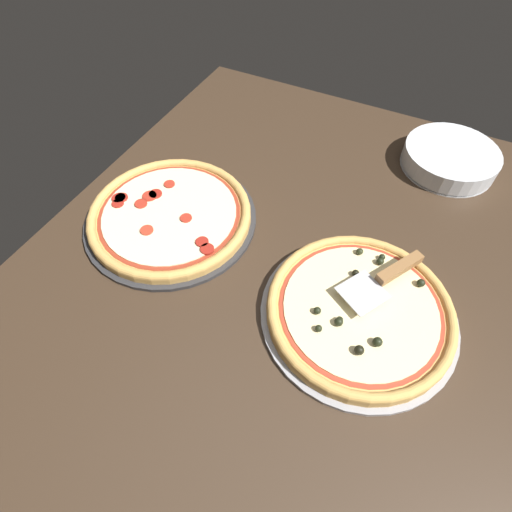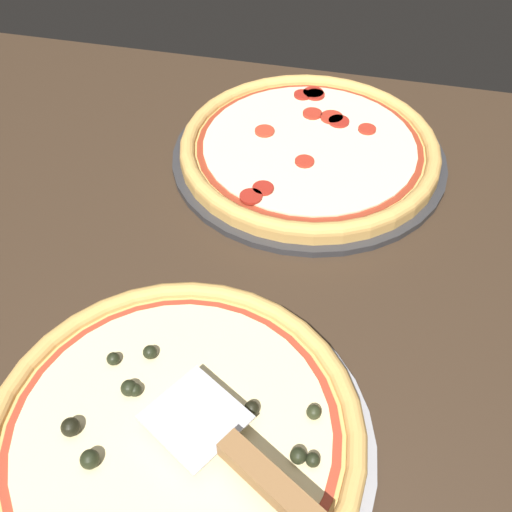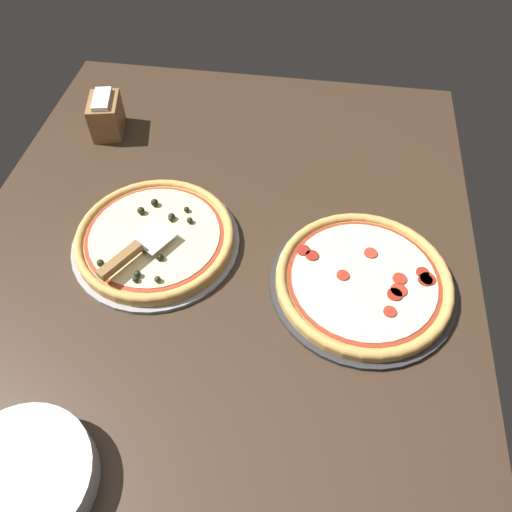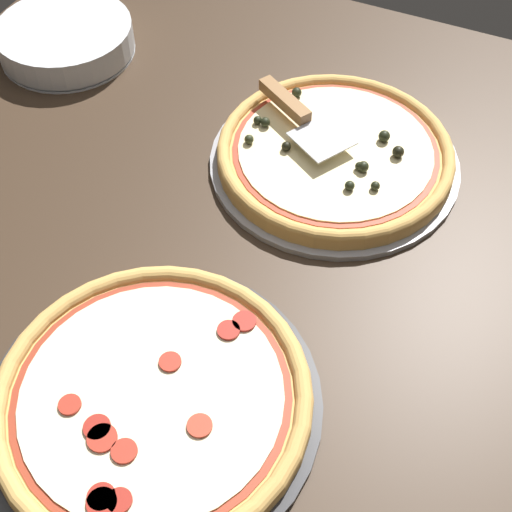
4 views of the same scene
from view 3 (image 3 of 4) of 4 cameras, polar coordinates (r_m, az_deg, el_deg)
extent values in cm
cube|color=#38281C|center=(119.47, -4.37, 0.03)|extent=(149.93, 121.00, 3.60)
cylinder|color=#939399|center=(121.12, -11.31, 1.54)|extent=(39.66, 39.66, 1.00)
cylinder|color=tan|center=(119.98, -11.42, 2.01)|extent=(37.28, 37.28, 2.02)
torus|color=tan|center=(119.23, -11.49, 2.32)|extent=(37.28, 37.28, 2.04)
cylinder|color=#A33823|center=(119.18, -11.50, 2.34)|extent=(32.40, 32.40, 0.15)
cylinder|color=beige|center=(119.08, -11.51, 2.38)|extent=(30.57, 30.57, 0.40)
sphere|color=black|center=(124.75, -11.52, 6.01)|extent=(1.83, 1.83, 1.83)
sphere|color=black|center=(123.57, -13.02, 5.09)|extent=(1.82, 1.82, 1.82)
sphere|color=black|center=(119.49, -7.58, 4.06)|extent=(1.50, 1.50, 1.50)
sphere|color=black|center=(120.61, -9.68, 4.23)|extent=(1.37, 1.37, 1.37)
sphere|color=black|center=(122.14, -7.94, 5.30)|extent=(1.38, 1.38, 1.38)
sphere|color=#282D19|center=(115.34, -12.67, 0.71)|extent=(1.61, 1.61, 1.61)
sphere|color=black|center=(113.26, -10.86, -0.15)|extent=(1.50, 1.50, 1.50)
sphere|color=black|center=(111.42, -13.40, -2.01)|extent=(1.58, 1.58, 1.58)
sphere|color=black|center=(115.41, -17.36, -0.76)|extent=(1.66, 1.66, 1.66)
sphere|color=#282D19|center=(109.71, -11.19, -2.62)|extent=(1.48, 1.48, 1.48)
sphere|color=black|center=(110.79, -13.62, -2.60)|extent=(1.37, 1.37, 1.37)
sphere|color=black|center=(120.87, -9.63, 4.48)|extent=(1.68, 1.68, 1.68)
cylinder|color=#2D2D30|center=(113.80, 12.06, -3.21)|extent=(41.41, 41.41, 1.00)
cylinder|color=tan|center=(112.79, 12.16, -2.83)|extent=(38.93, 38.93, 1.54)
torus|color=tan|center=(112.17, 12.23, -2.61)|extent=(38.93, 38.93, 2.26)
cylinder|color=maroon|center=(112.12, 12.24, -2.58)|extent=(33.83, 33.83, 0.15)
cylinder|color=beige|center=(112.02, 12.25, -2.55)|extent=(31.92, 31.92, 0.40)
cylinder|color=#AD2D1E|center=(111.53, 15.98, -3.77)|extent=(3.53, 3.53, 0.40)
cylinder|color=maroon|center=(110.65, 15.56, -4.25)|extent=(3.23, 3.23, 0.40)
cylinder|color=maroon|center=(114.34, 5.44, 0.66)|extent=(3.10, 3.10, 0.40)
cylinder|color=#B73823|center=(116.30, 12.97, 0.34)|extent=(3.02, 3.02, 0.40)
cylinder|color=#AD2D1E|center=(113.42, 16.09, -2.50)|extent=(3.05, 3.05, 0.40)
cylinder|color=#AD2D1E|center=(107.94, 15.04, -6.15)|extent=(2.74, 2.74, 0.40)
cylinder|color=maroon|center=(115.95, 18.49, -1.80)|extent=(2.88, 2.88, 0.40)
cylinder|color=maroon|center=(115.22, 19.01, -2.48)|extent=(3.39, 3.39, 0.40)
cylinder|color=maroon|center=(114.87, 18.77, -2.61)|extent=(3.17, 3.17, 0.40)
cylinder|color=maroon|center=(113.59, 6.41, 0.06)|extent=(2.95, 2.95, 0.40)
cylinder|color=#AD2D1E|center=(111.18, 9.90, -2.18)|extent=(2.81, 2.81, 0.40)
cube|color=#B7B7BC|center=(115.92, -11.63, 2.21)|extent=(10.99, 10.87, 0.24)
cube|color=olive|center=(112.02, -15.27, -0.48)|extent=(10.92, 7.67, 2.00)
cylinder|color=silver|center=(101.85, -24.69, -22.55)|extent=(24.69, 24.69, 0.70)
cylinder|color=silver|center=(101.22, -24.83, -22.44)|extent=(24.69, 24.69, 0.70)
cylinder|color=silver|center=(100.60, -24.98, -22.32)|extent=(24.69, 24.69, 0.70)
cylinder|color=silver|center=(99.97, -25.12, -22.19)|extent=(24.69, 24.69, 0.70)
cylinder|color=silver|center=(99.35, -25.26, -22.07)|extent=(24.69, 24.69, 0.70)
cylinder|color=silver|center=(98.73, -25.41, -21.94)|extent=(24.69, 24.69, 0.70)
cylinder|color=silver|center=(98.10, -25.56, -21.82)|extent=(24.69, 24.69, 0.70)
cylinder|color=silver|center=(97.48, -25.71, -21.69)|extent=(24.69, 24.69, 0.70)
cube|color=olive|center=(153.31, -16.73, 15.05)|extent=(13.28, 10.44, 10.14)
cube|color=white|center=(150.18, -17.24, 16.77)|extent=(10.77, 6.50, 1.20)
camera|label=1|loc=(1.23, -10.31, 42.02)|focal=28.00mm
camera|label=2|loc=(0.90, -36.22, 19.47)|focal=42.00mm
camera|label=4|loc=(1.06, 42.94, 35.22)|focal=50.00mm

